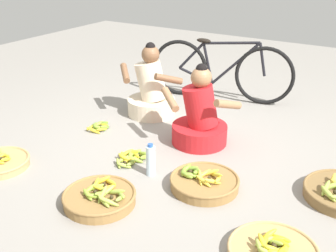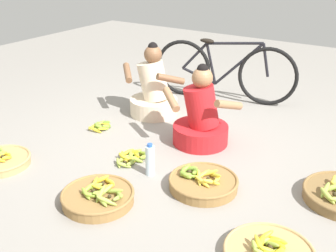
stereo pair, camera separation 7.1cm
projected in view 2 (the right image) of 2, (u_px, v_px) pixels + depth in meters
The scene contains 10 objects.
ground_plane at pixel (180, 154), 3.76m from camera, with size 10.00×10.00×0.00m, color gray.
vendor_woman_front at pixel (201, 119), 3.87m from camera, with size 0.73×0.55×0.77m.
vendor_woman_behind at pixel (153, 92), 4.53m from camera, with size 0.76×0.52×0.80m.
bicycle_leaning at pixel (224, 71), 4.91m from camera, with size 1.67×0.42×0.73m.
banana_basket_mid_left at pixel (98, 196), 3.04m from camera, with size 0.54×0.54×0.16m.
banana_basket_near_vendor at pixel (1, 160), 3.56m from camera, with size 0.50×0.50×0.14m.
banana_basket_back_left at pixel (203, 182), 3.22m from camera, with size 0.54×0.54×0.16m.
loose_bananas_mid_right at pixel (101, 126), 4.26m from camera, with size 0.20×0.25×0.09m.
loose_bananas_back_right at pixel (131, 157), 3.65m from camera, with size 0.27×0.34×0.09m.
water_bottle at pixel (150, 160), 3.38m from camera, with size 0.08×0.08×0.28m.
Camera 2 is at (1.73, -2.85, 1.76)m, focal length 44.63 mm.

